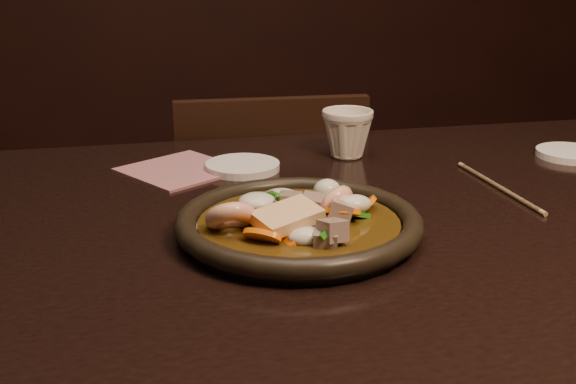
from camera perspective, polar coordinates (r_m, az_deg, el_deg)
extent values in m
cube|color=black|center=(0.96, 8.46, -3.06)|extent=(1.60, 0.90, 0.04)
cube|color=black|center=(1.65, -2.04, -5.94)|extent=(0.40, 0.40, 0.04)
cylinder|color=black|center=(1.90, 2.12, -9.33)|extent=(0.03, 0.03, 0.38)
cylinder|color=black|center=(1.64, 4.40, -14.39)|extent=(0.03, 0.03, 0.38)
cylinder|color=black|center=(1.87, -7.45, -10.02)|extent=(0.03, 0.03, 0.38)
cube|color=black|center=(1.40, -1.19, -0.71)|extent=(0.37, 0.04, 0.40)
cylinder|color=black|center=(0.87, 0.86, -3.14)|extent=(0.27, 0.27, 0.01)
torus|color=black|center=(0.87, 0.87, -2.36)|extent=(0.30, 0.30, 0.03)
cylinder|color=#37260A|center=(0.87, 0.87, -2.62)|extent=(0.24, 0.24, 0.01)
ellipsoid|color=#37260A|center=(0.87, 0.87, -2.62)|extent=(0.14, 0.13, 0.04)
torus|color=#EEB596|center=(0.84, -4.58, -2.00)|extent=(0.06, 0.06, 0.05)
torus|color=#EEB596|center=(0.91, 3.54, -1.30)|extent=(0.08, 0.07, 0.06)
cube|color=gray|center=(0.80, 3.03, -3.83)|extent=(0.03, 0.04, 0.03)
cube|color=gray|center=(0.88, 0.22, -0.85)|extent=(0.03, 0.03, 0.03)
cube|color=gray|center=(0.88, 1.95, -1.02)|extent=(0.04, 0.04, 0.03)
cube|color=gray|center=(0.80, 3.54, -3.05)|extent=(0.03, 0.04, 0.03)
cube|color=gray|center=(0.86, 4.17, -1.57)|extent=(0.04, 0.03, 0.03)
cylinder|color=orange|center=(0.86, 4.24, -1.56)|extent=(0.06, 0.06, 0.03)
cylinder|color=orange|center=(0.88, 1.74, -1.09)|extent=(0.05, 0.04, 0.04)
cylinder|color=orange|center=(0.82, -0.31, -3.68)|extent=(0.05, 0.06, 0.04)
cylinder|color=orange|center=(0.80, -2.06, -3.47)|extent=(0.06, 0.06, 0.04)
cylinder|color=orange|center=(0.91, 6.25, -1.02)|extent=(0.06, 0.06, 0.04)
cube|color=#246B14|center=(0.94, -0.88, -0.11)|extent=(0.04, 0.04, 0.02)
cube|color=#246B14|center=(0.92, 2.77, -0.66)|extent=(0.04, 0.03, 0.02)
cube|color=#246B14|center=(0.88, 5.21, -1.72)|extent=(0.04, 0.02, 0.02)
cube|color=#246B14|center=(0.87, 2.21, -2.25)|extent=(0.02, 0.04, 0.03)
cube|color=#246B14|center=(0.80, 2.18, -3.67)|extent=(0.03, 0.04, 0.03)
cube|color=#246B14|center=(0.88, 0.33, -0.98)|extent=(0.04, 0.03, 0.03)
ellipsoid|color=beige|center=(0.93, 3.10, 0.14)|extent=(0.04, 0.03, 0.03)
ellipsoid|color=beige|center=(0.87, 0.80, -2.32)|extent=(0.03, 0.04, 0.03)
ellipsoid|color=beige|center=(0.86, 0.60, -1.84)|extent=(0.04, 0.04, 0.02)
ellipsoid|color=beige|center=(0.95, -0.59, -0.37)|extent=(0.05, 0.04, 0.02)
ellipsoid|color=beige|center=(0.89, -2.47, -0.75)|extent=(0.05, 0.04, 0.02)
ellipsoid|color=beige|center=(0.81, 1.53, -3.57)|extent=(0.04, 0.03, 0.02)
ellipsoid|color=beige|center=(0.88, 5.23, -0.97)|extent=(0.04, 0.03, 0.02)
cube|color=#E1BE87|center=(0.83, -0.06, -1.95)|extent=(0.09, 0.07, 0.03)
cylinder|color=white|center=(0.91, -5.70, -2.28)|extent=(0.10, 0.10, 0.01)
cylinder|color=white|center=(1.14, -3.61, 2.03)|extent=(0.12, 0.12, 0.01)
cylinder|color=white|center=(1.30, 21.43, 2.85)|extent=(0.11, 0.11, 0.01)
imported|color=silver|center=(1.20, 4.70, 4.76)|extent=(0.10, 0.10, 0.09)
cylinder|color=#A0865B|center=(1.08, 16.45, 0.31)|extent=(0.02, 0.22, 0.01)
cylinder|color=#A0865B|center=(1.09, 16.14, 0.50)|extent=(0.02, 0.22, 0.01)
cube|color=#9A5F63|center=(1.14, -8.49, 1.74)|extent=(0.21, 0.21, 0.00)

